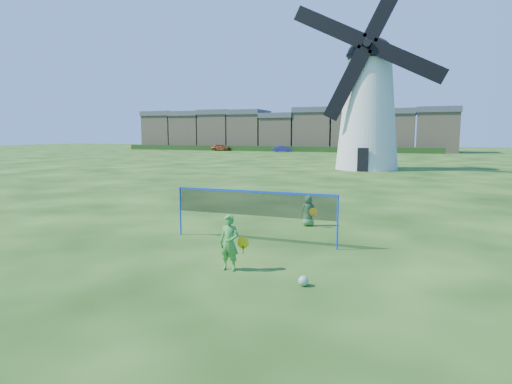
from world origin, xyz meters
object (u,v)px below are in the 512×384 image
object	(u,v)px
windmill	(368,104)
play_ball	(303,281)
car_right	(283,149)
badminton_net	(254,204)
player_girl	(229,243)
player_boy	(308,211)
car_left	(221,147)

from	to	relation	value
windmill	play_ball	world-z (taller)	windmill
car_right	windmill	bearing A→B (deg)	-165.58
badminton_net	car_right	world-z (taller)	badminton_net
badminton_net	player_girl	world-z (taller)	badminton_net
player_boy	windmill	bearing A→B (deg)	-112.69
windmill	player_girl	distance (m)	31.92
badminton_net	play_ball	bearing A→B (deg)	-53.46
play_ball	windmill	bearing A→B (deg)	93.98
car_left	windmill	bearing A→B (deg)	-140.99
badminton_net	car_left	distance (m)	72.14
badminton_net	player_girl	size ratio (longest dim) A/B	3.79
play_ball	car_left	size ratio (longest dim) A/B	0.06
player_girl	player_boy	bearing A→B (deg)	85.15
play_ball	car_left	xyz separation A→B (m)	(-34.05, 67.96, 0.54)
car_left	car_right	xyz separation A→B (m)	(13.23, -1.76, -0.08)
player_boy	play_ball	xyz separation A→B (m)	(1.34, -5.93, -0.43)
windmill	play_ball	bearing A→B (deg)	-86.02
player_girl	player_boy	world-z (taller)	player_girl
player_girl	car_left	bearing A→B (deg)	116.40
player_boy	player_girl	bearing A→B (deg)	59.58
car_left	player_boy	bearing A→B (deg)	-154.62
player_boy	car_right	xyz separation A→B (m)	(-19.48, 60.26, 0.03)
windmill	badminton_net	distance (m)	29.12
windmill	car_left	distance (m)	48.39
badminton_net	car_right	size ratio (longest dim) A/B	1.45
player_boy	play_ball	world-z (taller)	player_boy
badminton_net	player_girl	distance (m)	2.83
windmill	play_ball	size ratio (longest dim) A/B	78.52
windmill	car_right	size ratio (longest dim) A/B	4.96
windmill	car_left	world-z (taller)	windmill
windmill	player_boy	distance (m)	26.52
badminton_net	player_boy	distance (m)	3.00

